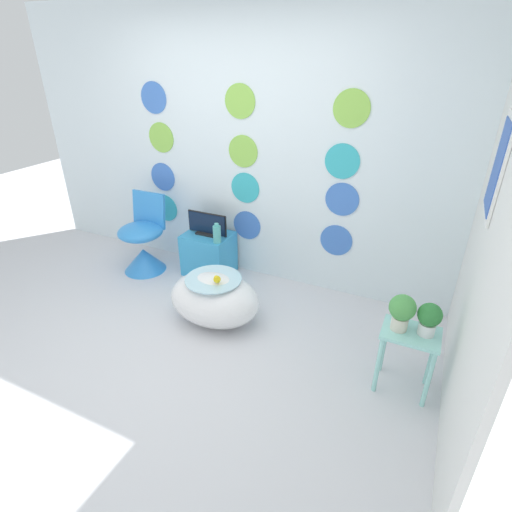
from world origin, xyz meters
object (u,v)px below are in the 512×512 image
bathtub (214,299)px  potted_plant_right (429,318)px  tv (207,225)px  chair (143,246)px  vase (217,234)px  potted_plant_left (402,310)px

bathtub → potted_plant_right: 1.74m
tv → potted_plant_right: (2.18, -0.82, 0.06)m
chair → potted_plant_right: (2.85, -0.58, 0.33)m
bathtub → potted_plant_right: (1.69, -0.10, 0.39)m
tv → vase: size_ratio=2.19×
potted_plant_left → vase: bearing=158.6°
chair → potted_plant_left: chair is taller
vase → potted_plant_right: size_ratio=0.88×
chair → tv: bearing=19.8°
tv → potted_plant_left: bearing=-22.7°
chair → tv: 0.76m
vase → potted_plant_right: 2.11m
bathtub → potted_plant_left: potted_plant_left is taller
vase → chair: bearing=-172.4°
tv → bathtub: bearing=-55.4°
bathtub → potted_plant_left: 1.58m
potted_plant_right → tv: bearing=159.4°
vase → potted_plant_left: (1.82, -0.72, 0.10)m
vase → potted_plant_right: (1.99, -0.69, 0.07)m
tv → vase: (0.19, -0.13, -0.01)m
potted_plant_left → bathtub: bearing=175.3°
vase → bathtub: bearing=-62.7°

